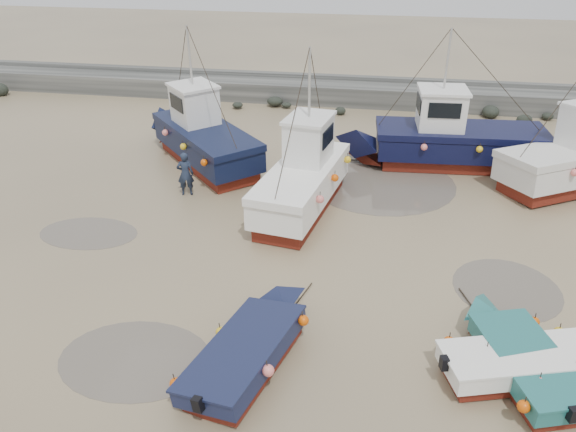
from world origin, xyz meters
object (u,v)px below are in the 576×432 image
(dinghy_2, at_px, (521,353))
(person, at_px, (187,194))
(cabin_boat_2, at_px, (446,139))
(cabin_boat_0, at_px, (201,134))
(cabin_boat_1, at_px, (307,174))
(dinghy_1, at_px, (254,346))
(dinghy_3, at_px, (535,361))

(dinghy_2, height_order, person, dinghy_2)
(cabin_boat_2, bearing_deg, person, 111.81)
(cabin_boat_0, bearing_deg, cabin_boat_1, -76.48)
(dinghy_1, bearing_deg, cabin_boat_2, 83.56)
(dinghy_1, relative_size, dinghy_3, 1.03)
(cabin_boat_0, xyz_separation_m, cabin_boat_2, (11.35, 1.48, -0.02))
(cabin_boat_1, bearing_deg, dinghy_1, -80.41)
(dinghy_3, bearing_deg, cabin_boat_1, -158.12)
(dinghy_2, height_order, cabin_boat_1, cabin_boat_1)
(cabin_boat_1, bearing_deg, dinghy_2, -41.81)
(dinghy_1, height_order, cabin_boat_1, cabin_boat_1)
(dinghy_2, bearing_deg, person, 125.59)
(dinghy_1, xyz_separation_m, dinghy_2, (6.75, 0.88, 0.01))
(dinghy_2, bearing_deg, dinghy_1, 168.84)
(cabin_boat_0, distance_m, person, 3.99)
(dinghy_1, relative_size, cabin_boat_0, 0.75)
(cabin_boat_2, height_order, person, cabin_boat_2)
(cabin_boat_0, relative_size, cabin_boat_1, 0.88)
(person, bearing_deg, cabin_boat_0, -97.74)
(cabin_boat_0, bearing_deg, person, -124.65)
(cabin_boat_1, height_order, cabin_boat_2, same)
(cabin_boat_0, relative_size, person, 4.43)
(dinghy_2, xyz_separation_m, person, (-11.84, 8.54, -0.55))
(dinghy_3, xyz_separation_m, cabin_boat_1, (-7.03, 8.68, 0.82))
(dinghy_2, bearing_deg, cabin_boat_2, 75.49)
(cabin_boat_1, relative_size, cabin_boat_2, 0.88)
(cabin_boat_0, xyz_separation_m, person, (0.50, -3.72, -1.34))
(cabin_boat_2, bearing_deg, dinghy_1, 154.70)
(dinghy_2, xyz_separation_m, cabin_boat_2, (-0.99, 13.75, 0.77))
(dinghy_2, distance_m, cabin_boat_2, 13.80)
(dinghy_3, height_order, cabin_boat_1, cabin_boat_1)
(cabin_boat_0, bearing_deg, dinghy_1, -109.18)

